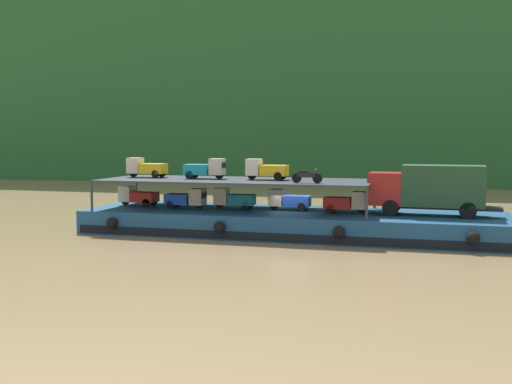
% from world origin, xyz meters
% --- Properties ---
extents(ground_plane, '(400.00, 400.00, 0.00)m').
position_xyz_m(ground_plane, '(0.00, 0.00, 0.00)').
color(ground_plane, olive).
extents(hillside_far_bank, '(144.80, 33.57, 32.70)m').
position_xyz_m(hillside_far_bank, '(0.00, 56.91, 18.42)').
color(hillside_far_bank, '#235628').
rests_on(hillside_far_bank, ground).
extents(cargo_barge, '(27.17, 7.89, 1.50)m').
position_xyz_m(cargo_barge, '(0.00, -0.03, 0.75)').
color(cargo_barge, navy).
rests_on(cargo_barge, ground).
extents(covered_lorry, '(7.93, 2.59, 3.10)m').
position_xyz_m(covered_lorry, '(8.60, 0.09, 3.19)').
color(covered_lorry, maroon).
rests_on(covered_lorry, cargo_barge).
extents(cargo_rack, '(17.97, 6.51, 2.00)m').
position_xyz_m(cargo_rack, '(-3.80, 0.00, 3.43)').
color(cargo_rack, '#2D333D').
rests_on(cargo_rack, cargo_barge).
extents(mini_truck_lower_stern, '(2.78, 1.26, 1.38)m').
position_xyz_m(mini_truck_lower_stern, '(-11.16, 0.32, 2.19)').
color(mini_truck_lower_stern, red).
rests_on(mini_truck_lower_stern, cargo_barge).
extents(mini_truck_lower_aft, '(2.79, 1.29, 1.38)m').
position_xyz_m(mini_truck_lower_aft, '(-7.17, -0.40, 2.19)').
color(mini_truck_lower_aft, '#1E47B7').
rests_on(mini_truck_lower_aft, cargo_barge).
extents(mini_truck_lower_mid, '(2.77, 1.25, 1.38)m').
position_xyz_m(mini_truck_lower_mid, '(-4.04, 0.31, 2.19)').
color(mini_truck_lower_mid, teal).
rests_on(mini_truck_lower_mid, cargo_barge).
extents(mini_truck_lower_fore, '(2.75, 1.22, 1.38)m').
position_xyz_m(mini_truck_lower_fore, '(-0.29, 0.52, 2.19)').
color(mini_truck_lower_fore, '#1E47B7').
rests_on(mini_truck_lower_fore, cargo_barge).
extents(mini_truck_lower_bow, '(2.76, 1.23, 1.38)m').
position_xyz_m(mini_truck_lower_bow, '(3.55, 0.09, 2.19)').
color(mini_truck_lower_bow, red).
rests_on(mini_truck_lower_bow, cargo_barge).
extents(mini_truck_upper_stern, '(2.74, 1.20, 1.38)m').
position_xyz_m(mini_truck_upper_stern, '(-10.57, 0.51, 4.19)').
color(mini_truck_upper_stern, gold).
rests_on(mini_truck_upper_stern, cargo_rack).
extents(mini_truck_upper_mid, '(2.76, 1.24, 1.38)m').
position_xyz_m(mini_truck_upper_mid, '(-6.02, 0.22, 4.19)').
color(mini_truck_upper_mid, teal).
rests_on(mini_truck_upper_mid, cargo_rack).
extents(mini_truck_upper_fore, '(2.78, 1.26, 1.38)m').
position_xyz_m(mini_truck_upper_fore, '(-1.77, 0.26, 4.19)').
color(mini_truck_upper_fore, gold).
rests_on(mini_truck_upper_fore, cargo_rack).
extents(motorcycle_upper_port, '(1.90, 0.55, 0.87)m').
position_xyz_m(motorcycle_upper_port, '(1.36, -1.95, 3.93)').
color(motorcycle_upper_port, black).
rests_on(motorcycle_upper_port, cargo_rack).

